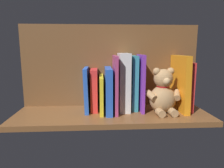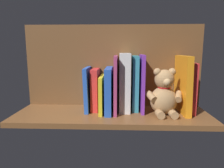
{
  "view_description": "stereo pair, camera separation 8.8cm",
  "coord_description": "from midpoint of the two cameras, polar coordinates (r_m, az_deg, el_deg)",
  "views": [
    {
      "loc": [
        5.3,
        86.59,
        28.0
      ],
      "look_at": [
        0.0,
        0.0,
        12.93
      ],
      "focal_mm": 32.24,
      "sensor_mm": 36.0,
      "label": 1
    },
    {
      "loc": [
        -3.5,
        86.68,
        28.0
      ],
      "look_at": [
        0.0,
        0.0,
        12.93
      ],
      "focal_mm": 32.24,
      "sensor_mm": 36.0,
      "label": 2
    }
  ],
  "objects": [
    {
      "name": "shelf_back_panel",
      "position": [
        0.99,
        -2.98,
        5.11
      ],
      "size": [
        85.39,
        1.5,
        39.58
      ],
      "primitive_type": "cube",
      "color": "brown",
      "rests_on": "ground_plane"
    },
    {
      "name": "book_2",
      "position": [
        0.93,
        5.4,
        0.37
      ],
      "size": [
        1.34,
        15.12,
        25.58
      ],
      "primitive_type": "cube",
      "color": "purple",
      "rests_on": "ground_plane"
    },
    {
      "name": "book_5",
      "position": [
        0.9,
        -3.81,
        -1.7
      ],
      "size": [
        2.89,
        18.67,
        19.84
      ],
      "primitive_type": "cube",
      "color": "blue",
      "rests_on": "ground_plane"
    },
    {
      "name": "book_3",
      "position": [
        0.94,
        3.46,
        0.37
      ],
      "size": [
        2.74,
        11.96,
        25.08
      ],
      "primitive_type": "cube",
      "color": "teal",
      "rests_on": "ground_plane"
    },
    {
      "name": "teddy_bear",
      "position": [
        0.9,
        11.59,
        -2.61
      ],
      "size": [
        16.29,
        13.32,
        20.11
      ],
      "rotation": [
        0.0,
        0.0,
        0.07
      ],
      "color": "tan",
      "rests_on": "ground_plane"
    },
    {
      "name": "book_4",
      "position": [
        0.9,
        -1.88,
        0.03
      ],
      "size": [
        1.38,
        18.07,
        25.2
      ],
      "primitive_type": "cube",
      "color": "#B23F72",
      "rests_on": "ground_plane"
    },
    {
      "name": "book_1",
      "position": [
        0.96,
        16.23,
        0.19
      ],
      "size": [
        3.2,
        18.47,
        25.25
      ],
      "primitive_type": "cube",
      "rotation": [
        0.0,
        0.02,
        0.0
      ],
      "color": "orange",
      "rests_on": "ground_plane"
    },
    {
      "name": "book_7",
      "position": [
        0.94,
        -7.74,
        -1.63
      ],
      "size": [
        3.09,
        12.89,
        19.01
      ],
      "primitive_type": "cube",
      "color": "red",
      "rests_on": "ground_plane"
    },
    {
      "name": "book_8",
      "position": [
        0.93,
        -9.87,
        -1.55
      ],
      "size": [
        2.28,
        14.98,
        19.8
      ],
      "primitive_type": "cube",
      "rotation": [
        0.0,
        0.03,
        0.0
      ],
      "color": "blue",
      "rests_on": "ground_plane"
    },
    {
      "name": "dictionary_thick_white",
      "position": [
        0.92,
        0.62,
        0.56
      ],
      "size": [
        4.91,
        14.1,
        26.21
      ],
      "primitive_type": "cube",
      "color": "silver",
      "rests_on": "ground_plane"
    },
    {
      "name": "book_6",
      "position": [
        0.91,
        -5.79,
        -2.77
      ],
      "size": [
        1.58,
        17.78,
        16.24
      ],
      "primitive_type": "cube",
      "color": "yellow",
      "rests_on": "ground_plane"
    },
    {
      "name": "book_0",
      "position": [
        0.98,
        17.7,
        -0.49
      ],
      "size": [
        2.12,
        15.5,
        22.24
      ],
      "primitive_type": "cube",
      "color": "red",
      "rests_on": "ground_plane"
    },
    {
      "name": "ground_plane",
      "position": [
        0.91,
        -2.79,
        -8.72
      ],
      "size": [
        85.39,
        29.45,
        2.2
      ],
      "primitive_type": "cube",
      "color": "brown"
    }
  ]
}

